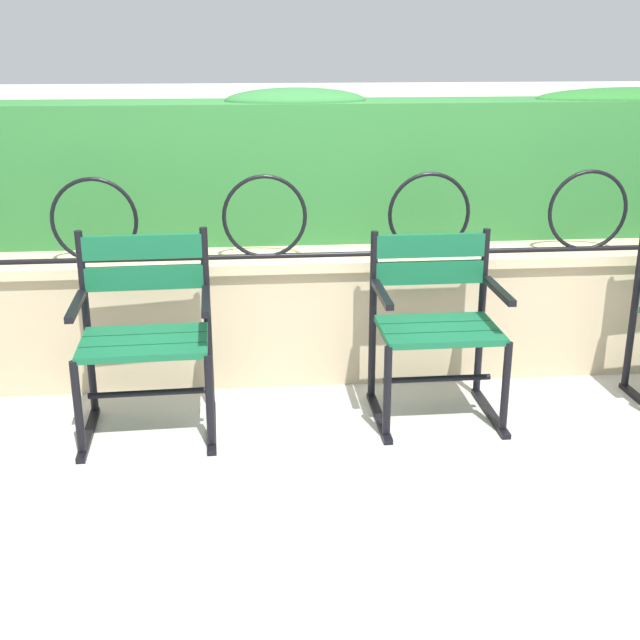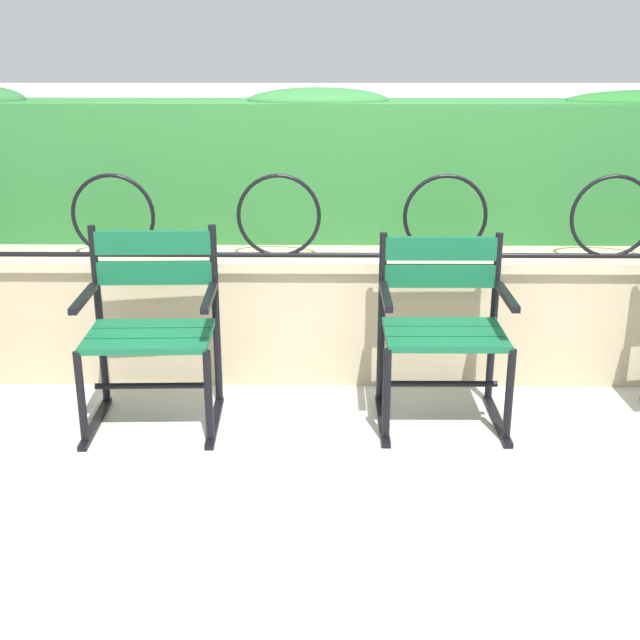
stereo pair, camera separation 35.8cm
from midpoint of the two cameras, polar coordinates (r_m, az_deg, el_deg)
The scene contains 6 objects.
ground_plane at distance 3.73m, azimuth 2.77°, elevation -8.45°, with size 60.00×60.00×0.00m, color #BCB7AD.
stone_wall at distance 4.34m, azimuth 2.47°, elevation 0.39°, with size 6.81×0.41×0.66m.
iron_arch_fence at distance 4.13m, azimuth 0.02°, elevation 6.80°, with size 6.28×0.02×0.42m.
hedge_row at distance 4.57m, azimuth 2.46°, elevation 10.56°, with size 6.67×0.46×0.82m.
park_chair_centre_left at distance 3.81m, azimuth -8.90°, elevation -0.32°, with size 0.61×0.54×0.89m.
park_chair_centre_right at distance 3.86m, azimuth 11.05°, elevation -0.36°, with size 0.58×0.52×0.85m.
Camera 2 is at (0.04, -3.31, 1.71)m, focal length 46.52 mm.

